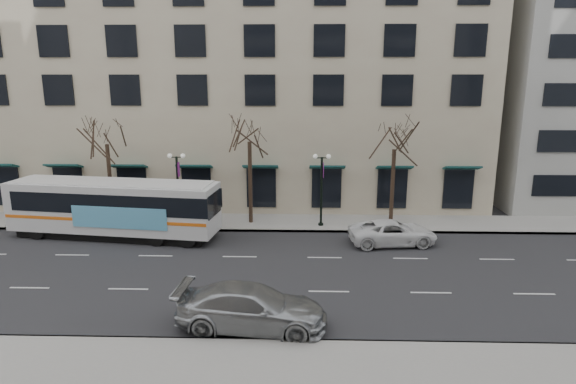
{
  "coord_description": "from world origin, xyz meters",
  "views": [
    {
      "loc": [
        3.6,
        -24.27,
        10.26
      ],
      "look_at": [
        2.86,
        2.06,
        4.0
      ],
      "focal_mm": 30.0,
      "sensor_mm": 36.0,
      "label": 1
    }
  ],
  "objects_px": {
    "tree_far_left": "(106,131)",
    "city_bus": "(115,207)",
    "tree_far_mid": "(249,128)",
    "white_pickup": "(393,233)",
    "tree_far_right": "(395,136)",
    "lamp_post_left": "(178,186)",
    "lamp_post_right": "(322,187)",
    "silver_car": "(252,308)"
  },
  "relations": [
    {
      "from": "tree_far_left",
      "to": "city_bus",
      "type": "bearing_deg",
      "value": -64.89
    },
    {
      "from": "tree_far_left",
      "to": "lamp_post_left",
      "type": "xyz_separation_m",
      "value": [
        5.01,
        -0.6,
        -3.75
      ]
    },
    {
      "from": "tree_far_right",
      "to": "lamp_post_right",
      "type": "height_order",
      "value": "tree_far_right"
    },
    {
      "from": "tree_far_mid",
      "to": "lamp_post_left",
      "type": "height_order",
      "value": "tree_far_mid"
    },
    {
      "from": "white_pickup",
      "to": "tree_far_left",
      "type": "bearing_deg",
      "value": 71.42
    },
    {
      "from": "tree_far_left",
      "to": "white_pickup",
      "type": "relative_size",
      "value": 1.52
    },
    {
      "from": "silver_car",
      "to": "lamp_post_right",
      "type": "bearing_deg",
      "value": -8.76
    },
    {
      "from": "silver_car",
      "to": "white_pickup",
      "type": "bearing_deg",
      "value": -31.21
    },
    {
      "from": "white_pickup",
      "to": "lamp_post_left",
      "type": "bearing_deg",
      "value": 69.78
    },
    {
      "from": "lamp_post_left",
      "to": "silver_car",
      "type": "distance_m",
      "value": 15.69
    },
    {
      "from": "tree_far_left",
      "to": "city_bus",
      "type": "distance_m",
      "value": 5.73
    },
    {
      "from": "tree_far_right",
      "to": "lamp_post_right",
      "type": "xyz_separation_m",
      "value": [
        -4.99,
        -0.6,
        -3.48
      ]
    },
    {
      "from": "tree_far_right",
      "to": "tree_far_left",
      "type": "bearing_deg",
      "value": 180.0
    },
    {
      "from": "tree_far_right",
      "to": "lamp_post_right",
      "type": "bearing_deg",
      "value": -173.15
    },
    {
      "from": "tree_far_right",
      "to": "silver_car",
      "type": "height_order",
      "value": "tree_far_right"
    },
    {
      "from": "tree_far_left",
      "to": "tree_far_right",
      "type": "relative_size",
      "value": 1.03
    },
    {
      "from": "tree_far_mid",
      "to": "lamp_post_right",
      "type": "relative_size",
      "value": 1.64
    },
    {
      "from": "tree_far_mid",
      "to": "silver_car",
      "type": "height_order",
      "value": "tree_far_mid"
    },
    {
      "from": "city_bus",
      "to": "white_pickup",
      "type": "xyz_separation_m",
      "value": [
        17.98,
        -0.98,
        -1.28
      ]
    },
    {
      "from": "lamp_post_right",
      "to": "silver_car",
      "type": "relative_size",
      "value": 0.82
    },
    {
      "from": "tree_far_mid",
      "to": "white_pickup",
      "type": "xyz_separation_m",
      "value": [
        9.39,
        -4.0,
        -6.14
      ]
    },
    {
      "from": "tree_far_mid",
      "to": "lamp_post_left",
      "type": "bearing_deg",
      "value": -173.15
    },
    {
      "from": "tree_far_left",
      "to": "city_bus",
      "type": "height_order",
      "value": "tree_far_left"
    },
    {
      "from": "tree_far_mid",
      "to": "city_bus",
      "type": "relative_size",
      "value": 0.61
    },
    {
      "from": "tree_far_mid",
      "to": "tree_far_right",
      "type": "relative_size",
      "value": 1.06
    },
    {
      "from": "tree_far_left",
      "to": "lamp_post_right",
      "type": "bearing_deg",
      "value": -2.29
    },
    {
      "from": "tree_far_left",
      "to": "tree_far_right",
      "type": "xyz_separation_m",
      "value": [
        20.0,
        0.0,
        -0.28
      ]
    },
    {
      "from": "silver_car",
      "to": "tree_far_mid",
      "type": "bearing_deg",
      "value": 11.03
    },
    {
      "from": "tree_far_mid",
      "to": "tree_far_right",
      "type": "xyz_separation_m",
      "value": [
        10.0,
        -0.0,
        -0.48
      ]
    },
    {
      "from": "tree_far_mid",
      "to": "silver_car",
      "type": "bearing_deg",
      "value": -83.9
    },
    {
      "from": "lamp_post_right",
      "to": "white_pickup",
      "type": "height_order",
      "value": "lamp_post_right"
    },
    {
      "from": "lamp_post_left",
      "to": "lamp_post_right",
      "type": "height_order",
      "value": "same"
    },
    {
      "from": "silver_car",
      "to": "city_bus",
      "type": "bearing_deg",
      "value": 45.91
    },
    {
      "from": "lamp_post_right",
      "to": "silver_car",
      "type": "xyz_separation_m",
      "value": [
        -3.44,
        -14.11,
        -2.03
      ]
    },
    {
      "from": "tree_far_right",
      "to": "city_bus",
      "type": "distance_m",
      "value": 19.33
    },
    {
      "from": "tree_far_right",
      "to": "lamp_post_left",
      "type": "distance_m",
      "value": 15.4
    },
    {
      "from": "tree_far_left",
      "to": "tree_far_mid",
      "type": "bearing_deg",
      "value": 0.0
    },
    {
      "from": "lamp_post_right",
      "to": "silver_car",
      "type": "height_order",
      "value": "lamp_post_right"
    },
    {
      "from": "tree_far_right",
      "to": "city_bus",
      "type": "height_order",
      "value": "tree_far_right"
    },
    {
      "from": "tree_far_left",
      "to": "city_bus",
      "type": "xyz_separation_m",
      "value": [
        1.41,
        -3.02,
        -4.66
      ]
    },
    {
      "from": "tree_far_right",
      "to": "silver_car",
      "type": "bearing_deg",
      "value": -119.81
    },
    {
      "from": "tree_far_left",
      "to": "lamp_post_left",
      "type": "relative_size",
      "value": 1.6
    }
  ]
}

